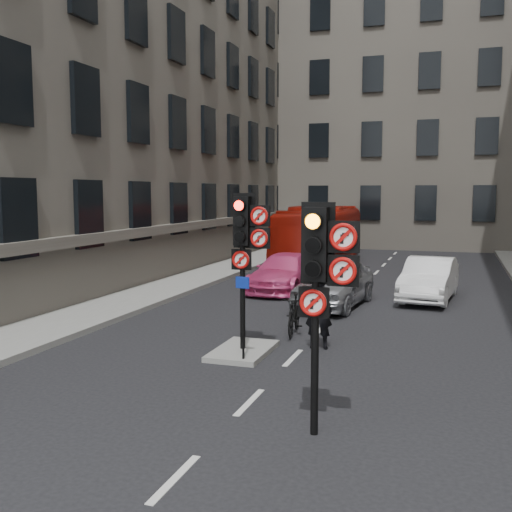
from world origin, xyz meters
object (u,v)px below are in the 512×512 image
Objects in this scene: signal_far at (246,237)px; car_white at (429,279)px; motorcyclist at (319,311)px; signal_near at (321,269)px; car_pink at (285,272)px; info_sign at (243,306)px; car_silver at (334,282)px; motorcycle at (294,315)px; bus_red at (321,237)px.

car_white is (3.70, 8.56, -1.98)m from signal_far.
signal_near is at bearing 99.30° from motorcyclist.
car_pink is 9.88m from info_sign.
car_silver is 2.52× the size of info_sign.
motorcycle is (0.55, 2.21, -2.18)m from signal_far.
info_sign is at bearing -84.90° from bus_red.
motorcyclist is (-1.13, 5.01, -1.68)m from signal_near.
car_silver reaches higher than car_white.
info_sign is at bearing 126.78° from signal_near.
signal_far reaches higher than info_sign.
info_sign is (-1.26, -1.82, 0.38)m from motorcyclist.
car_silver is at bearing -44.12° from car_pink.
bus_red is at bearing 93.60° from car_pink.
car_white is at bearing -55.90° from bus_red.
signal_far is at bearing -77.85° from car_pink.
motorcyclist is at bearing -58.65° from motorcycle.
car_white is 10.01m from info_sign.
car_white is 9.41m from bus_red.
signal_far is 16.31m from bus_red.
signal_near is 1.00× the size of signal_far.
signal_far is 0.33× the size of bus_red.
bus_red reaches higher than car_white.
signal_near is 4.77m from signal_far.
car_pink is 0.43× the size of bus_red.
car_silver is 5.43m from motorcyclist.
car_white is 0.94× the size of car_pink.
motorcycle is (2.32, -13.96, -0.99)m from bus_red.
bus_red is at bearing -81.34° from motorcyclist.
info_sign is (1.79, -9.69, 0.60)m from car_pink.
motorcyclist reaches higher than car_silver.
bus_red is 6.01× the size of motorcyclist.
bus_red reaches higher than info_sign.
motorcyclist is at bearing -77.09° from car_silver.
motorcycle is 0.96× the size of info_sign.
signal_far reaches higher than car_silver.
signal_far is 9.25m from car_pink.
motorcyclist is (-2.23, -7.55, 0.18)m from car_white.
car_silver is 1.03× the size of car_white.
signal_far is 6.73m from car_silver.
signal_near is 0.81× the size of car_white.
bus_red is at bearing 131.26° from car_white.
car_silver is 0.97× the size of car_pink.
info_sign is (-3.48, -9.36, 0.56)m from car_white.
car_white is 7.08m from motorcycle.
bus_red is at bearing 110.68° from car_silver.
signal_near is 12.74m from car_white.
car_pink is at bearing 107.97° from signal_near.
car_white is at bearing 85.01° from signal_near.
bus_red reaches higher than motorcycle.
motorcyclist is (3.24, -15.16, -0.61)m from bus_red.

